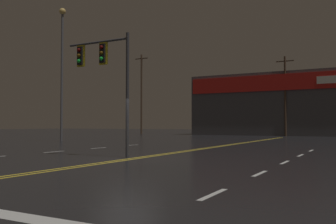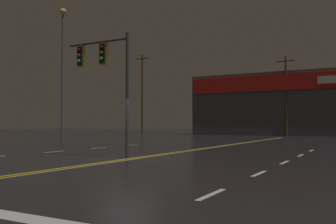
{
  "view_description": "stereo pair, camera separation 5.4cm",
  "coord_description": "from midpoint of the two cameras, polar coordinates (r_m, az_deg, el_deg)",
  "views": [
    {
      "loc": [
        8.49,
        -12.37,
        1.37
      ],
      "look_at": [
        0.0,
        3.46,
        2.0
      ],
      "focal_mm": 40.0,
      "sensor_mm": 36.0,
      "label": 1
    },
    {
      "loc": [
        8.54,
        -12.35,
        1.37
      ],
      "look_at": [
        0.0,
        3.46,
        2.0
      ],
      "focal_mm": 40.0,
      "sensor_mm": 36.0,
      "label": 2
    }
  ],
  "objects": [
    {
      "name": "building_backdrop",
      "position": [
        53.67,
        19.05,
        1.03
      ],
      "size": [
        26.91,
        10.23,
        8.18
      ],
      "color": "#4C4C51",
      "rests_on": "ground"
    },
    {
      "name": "traffic_signal_median",
      "position": [
        16.99,
        -10.03,
        7.06
      ],
      "size": [
        3.31,
        0.36,
        5.34
      ],
      "color": "#38383D",
      "rests_on": "ground"
    },
    {
      "name": "road_markings",
      "position": [
        12.91,
        -6.43,
        -8.07
      ],
      "size": [
        17.11,
        60.0,
        0.01
      ],
      "color": "gold",
      "rests_on": "ground"
    },
    {
      "name": "utility_pole_row",
      "position": [
        49.0,
        17.24,
        3.21
      ],
      "size": [
        46.15,
        0.26,
        12.09
      ],
      "color": "#4C3828",
      "rests_on": "ground"
    },
    {
      "name": "ground_plane",
      "position": [
        15.07,
        -6.38,
        -7.21
      ],
      "size": [
        200.0,
        200.0,
        0.0
      ],
      "primitive_type": "plane",
      "color": "black"
    },
    {
      "name": "streetlight_near_left",
      "position": [
        33.51,
        -15.89,
        7.91
      ],
      "size": [
        0.56,
        0.56,
        11.41
      ],
      "color": "#59595E",
      "rests_on": "ground"
    }
  ]
}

